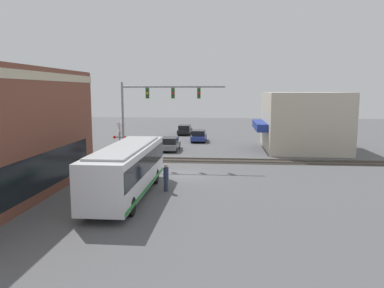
{
  "coord_description": "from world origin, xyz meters",
  "views": [
    {
      "loc": [
        -27.89,
        -3.14,
        6.45
      ],
      "look_at": [
        3.08,
        -0.37,
        1.97
      ],
      "focal_mm": 35.0,
      "sensor_mm": 36.0,
      "label": 1
    }
  ],
  "objects_px": {
    "crossing_signal": "(120,137)",
    "parked_car_blue": "(199,136)",
    "parked_car_grey": "(170,144)",
    "pedestrian_near_bus": "(166,177)",
    "parked_car_black": "(185,130)",
    "pedestrian_at_crossing": "(144,152)",
    "city_bus": "(127,168)"
  },
  "relations": [
    {
      "from": "city_bus",
      "to": "parked_car_blue",
      "type": "xyz_separation_m",
      "value": [
        25.08,
        -2.6,
        -1.06
      ]
    },
    {
      "from": "city_bus",
      "to": "crossing_signal",
      "type": "relative_size",
      "value": 2.86
    },
    {
      "from": "parked_car_black",
      "to": "pedestrian_at_crossing",
      "type": "xyz_separation_m",
      "value": [
        -21.31,
        1.49,
        0.18
      ]
    },
    {
      "from": "crossing_signal",
      "to": "pedestrian_near_bus",
      "type": "height_order",
      "value": "crossing_signal"
    },
    {
      "from": "parked_car_black",
      "to": "pedestrian_near_bus",
      "type": "bearing_deg",
      "value": -176.01
    },
    {
      "from": "parked_car_black",
      "to": "pedestrian_at_crossing",
      "type": "height_order",
      "value": "pedestrian_at_crossing"
    },
    {
      "from": "parked_car_black",
      "to": "pedestrian_near_bus",
      "type": "distance_m",
      "value": 31.41
    },
    {
      "from": "crossing_signal",
      "to": "parked_car_black",
      "type": "bearing_deg",
      "value": -8.85
    },
    {
      "from": "crossing_signal",
      "to": "parked_car_blue",
      "type": "height_order",
      "value": "crossing_signal"
    },
    {
      "from": "crossing_signal",
      "to": "parked_car_blue",
      "type": "relative_size",
      "value": 0.89
    },
    {
      "from": "pedestrian_at_crossing",
      "to": "parked_car_blue",
      "type": "bearing_deg",
      "value": -16.55
    },
    {
      "from": "parked_car_black",
      "to": "pedestrian_at_crossing",
      "type": "bearing_deg",
      "value": 175.99
    },
    {
      "from": "parked_car_grey",
      "to": "parked_car_black",
      "type": "height_order",
      "value": "parked_car_grey"
    },
    {
      "from": "crossing_signal",
      "to": "parked_car_blue",
      "type": "distance_m",
      "value": 15.92
    },
    {
      "from": "city_bus",
      "to": "parked_car_grey",
      "type": "xyz_separation_m",
      "value": [
        17.74,
        -0.0,
        -1.07
      ]
    },
    {
      "from": "city_bus",
      "to": "parked_car_blue",
      "type": "distance_m",
      "value": 25.24
    },
    {
      "from": "city_bus",
      "to": "parked_car_blue",
      "type": "bearing_deg",
      "value": -5.92
    },
    {
      "from": "parked_car_grey",
      "to": "pedestrian_at_crossing",
      "type": "distance_m",
      "value": 6.6
    },
    {
      "from": "city_bus",
      "to": "crossing_signal",
      "type": "bearing_deg",
      "value": 18.28
    },
    {
      "from": "parked_car_black",
      "to": "pedestrian_at_crossing",
      "type": "relative_size",
      "value": 2.9
    },
    {
      "from": "parked_car_grey",
      "to": "parked_car_blue",
      "type": "xyz_separation_m",
      "value": [
        7.34,
        -2.6,
        0.01
      ]
    },
    {
      "from": "crossing_signal",
      "to": "parked_car_blue",
      "type": "xyz_separation_m",
      "value": [
        14.63,
        -6.05,
        -1.63
      ]
    },
    {
      "from": "city_bus",
      "to": "parked_car_grey",
      "type": "relative_size",
      "value": 2.47
    },
    {
      "from": "parked_car_blue",
      "to": "pedestrian_near_bus",
      "type": "height_order",
      "value": "pedestrian_near_bus"
    },
    {
      "from": "city_bus",
      "to": "parked_car_grey",
      "type": "distance_m",
      "value": 17.77
    },
    {
      "from": "parked_car_black",
      "to": "city_bus",
      "type": "bearing_deg",
      "value": 180.0
    },
    {
      "from": "crossing_signal",
      "to": "pedestrian_near_bus",
      "type": "distance_m",
      "value": 10.84
    },
    {
      "from": "parked_car_grey",
      "to": "pedestrian_near_bus",
      "type": "bearing_deg",
      "value": -172.44
    },
    {
      "from": "pedestrian_at_crossing",
      "to": "pedestrian_near_bus",
      "type": "bearing_deg",
      "value": -159.86
    },
    {
      "from": "parked_car_grey",
      "to": "parked_car_black",
      "type": "distance_m",
      "value": 14.88
    },
    {
      "from": "pedestrian_at_crossing",
      "to": "crossing_signal",
      "type": "bearing_deg",
      "value": 113.71
    },
    {
      "from": "crossing_signal",
      "to": "parked_car_blue",
      "type": "bearing_deg",
      "value": -22.47
    }
  ]
}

